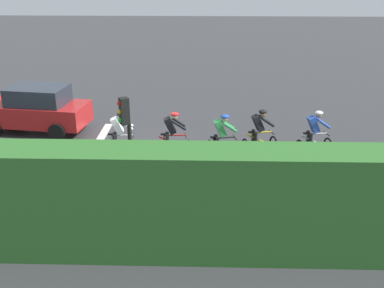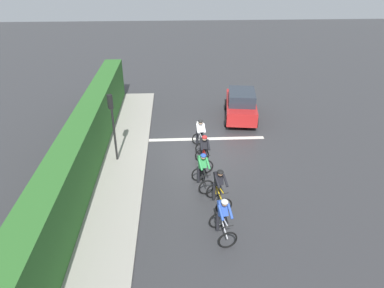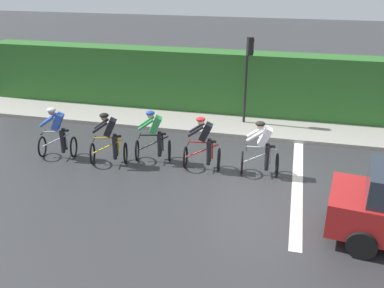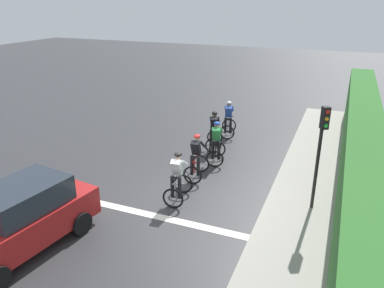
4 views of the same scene
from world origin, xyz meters
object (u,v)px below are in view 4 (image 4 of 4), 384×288
cyclist_second (214,132)px  car_red (20,219)px  cyclist_mid (216,143)px  cyclist_trailing (178,179)px  cyclist_lead (228,120)px  traffic_light_near_crossing (321,144)px  cyclist_fourth (196,158)px

cyclist_second → car_red: (-2.33, -8.34, 0.08)m
cyclist_mid → cyclist_trailing: size_ratio=1.00×
cyclist_lead → traffic_light_near_crossing: (4.38, -5.45, 1.43)m
cyclist_fourth → cyclist_trailing: size_ratio=1.00×
cyclist_second → cyclist_fourth: size_ratio=1.00×
cyclist_second → traffic_light_near_crossing: size_ratio=0.50×
cyclist_second → cyclist_trailing: size_ratio=1.00×
cyclist_lead → cyclist_mid: size_ratio=1.00×
car_red → traffic_light_near_crossing: traffic_light_near_crossing is taller
cyclist_mid → cyclist_fourth: (-0.20, -1.62, 0.00)m
cyclist_lead → car_red: (-2.40, -10.14, 0.08)m
cyclist_trailing → traffic_light_near_crossing: traffic_light_near_crossing is taller
cyclist_mid → cyclist_trailing: 3.35m
cyclist_trailing → cyclist_second: bearing=94.8°
cyclist_second → traffic_light_near_crossing: traffic_light_near_crossing is taller
car_red → traffic_light_near_crossing: (6.78, 4.69, 1.35)m
cyclist_second → cyclist_trailing: bearing=-85.2°
cyclist_second → traffic_light_near_crossing: bearing=-39.3°
traffic_light_near_crossing → cyclist_lead: bearing=128.8°
cyclist_lead → cyclist_second: 1.81m
cyclist_lead → cyclist_fourth: size_ratio=1.00×
car_red → cyclist_trailing: bearing=54.0°
cyclist_mid → cyclist_second: bearing=112.8°
cyclist_mid → cyclist_fourth: size_ratio=1.00×
cyclist_lead → cyclist_fourth: 4.70m
cyclist_fourth → car_red: 6.07m
cyclist_second → car_red: size_ratio=0.39×
cyclist_second → traffic_light_near_crossing: (4.45, -3.64, 1.43)m
cyclist_fourth → car_red: car_red is taller
cyclist_lead → traffic_light_near_crossing: 7.13m
cyclist_second → cyclist_fourth: (0.34, -2.89, 0.00)m
car_red → traffic_light_near_crossing: 8.36m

